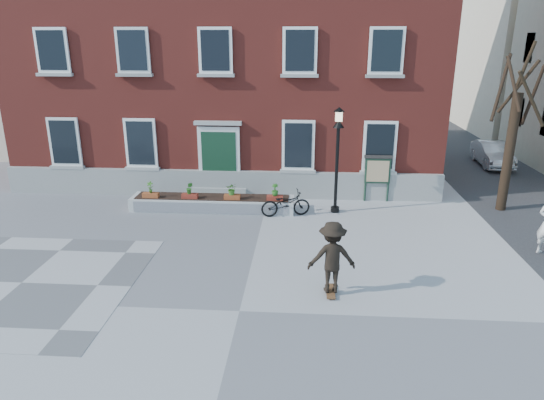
# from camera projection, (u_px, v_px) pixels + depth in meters

# --- Properties ---
(ground) EXTENTS (100.00, 100.00, 0.00)m
(ground) POSITION_uv_depth(u_px,v_px,m) (239.00, 311.00, 11.59)
(ground) COLOR #97979A
(ground) RESTS_ON ground
(checker_patch) EXTENTS (6.00, 6.00, 0.01)m
(checker_patch) POSITION_uv_depth(u_px,v_px,m) (22.00, 283.00, 12.94)
(checker_patch) COLOR #57575A
(checker_patch) RESTS_ON ground
(bicycle) EXTENTS (1.92, 1.07, 0.95)m
(bicycle) POSITION_uv_depth(u_px,v_px,m) (286.00, 204.00, 17.75)
(bicycle) COLOR black
(bicycle) RESTS_ON ground
(parked_car) EXTENTS (1.49, 3.79, 1.23)m
(parked_car) POSITION_uv_depth(u_px,v_px,m) (493.00, 154.00, 24.90)
(parked_car) COLOR silver
(parked_car) RESTS_ON ground
(brick_building) EXTENTS (18.40, 10.85, 12.60)m
(brick_building) POSITION_uv_depth(u_px,v_px,m) (234.00, 37.00, 22.99)
(brick_building) COLOR maroon
(brick_building) RESTS_ON ground
(planter_assembly) EXTENTS (6.20, 1.12, 1.15)m
(planter_assembly) POSITION_uv_depth(u_px,v_px,m) (213.00, 202.00, 18.43)
(planter_assembly) COLOR silver
(planter_assembly) RESTS_ON ground
(bare_tree) EXTENTS (1.83, 1.83, 6.16)m
(bare_tree) POSITION_uv_depth(u_px,v_px,m) (512.00, 137.00, 17.70)
(bare_tree) COLOR black
(bare_tree) RESTS_ON ground
(lamp_post) EXTENTS (0.40, 0.40, 3.93)m
(lamp_post) POSITION_uv_depth(u_px,v_px,m) (338.00, 146.00, 17.52)
(lamp_post) COLOR black
(lamp_post) RESTS_ON ground
(notice_board) EXTENTS (1.10, 0.16, 1.87)m
(notice_board) POSITION_uv_depth(u_px,v_px,m) (378.00, 171.00, 19.16)
(notice_board) COLOR #193223
(notice_board) RESTS_ON ground
(skateboarder) EXTENTS (1.28, 0.82, 1.95)m
(skateboarder) POSITION_uv_depth(u_px,v_px,m) (332.00, 257.00, 12.10)
(skateboarder) COLOR brown
(skateboarder) RESTS_ON ground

